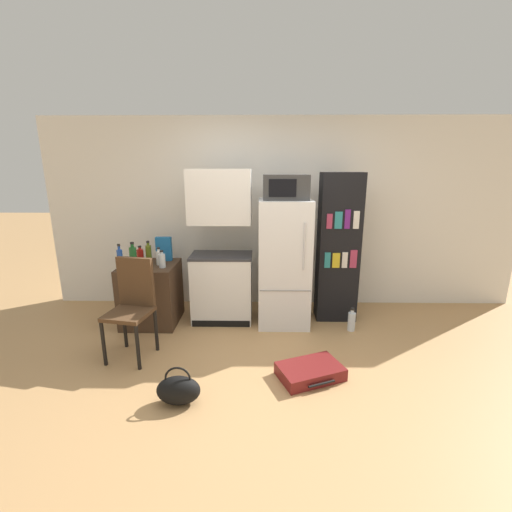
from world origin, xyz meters
TOP-DOWN VIEW (x-y plane):
  - ground_plane at (0.00, 0.00)m, footprint 24.00×24.00m
  - wall_back at (0.20, 2.00)m, footprint 6.40×0.10m
  - side_table at (-1.46, 1.28)m, footprint 0.65×0.64m
  - kitchen_hutch at (-0.59, 1.37)m, footprint 0.75×0.47m
  - refrigerator at (0.17, 1.31)m, footprint 0.61×0.61m
  - microwave at (0.17, 1.31)m, footprint 0.52×0.40m
  - bookshelf at (0.85, 1.45)m, footprint 0.49×0.31m
  - bottle_olive_oil at (-1.49, 1.40)m, footprint 0.07×0.07m
  - bottle_clear_short at (-1.26, 1.16)m, footprint 0.08×0.08m
  - bottle_green_tall at (-1.62, 1.22)m, footprint 0.08×0.08m
  - bottle_milk_white at (-1.33, 1.28)m, footprint 0.07×0.07m
  - bottle_blue_soda at (-1.70, 1.02)m, footprint 0.06×0.06m
  - bottle_ketchup_red at (-1.60, 1.39)m, footprint 0.08×0.08m
  - bowl at (-1.42, 1.03)m, footprint 0.12×0.12m
  - cereal_box at (-1.33, 1.48)m, footprint 0.19×0.07m
  - chair at (-1.40, 0.53)m, footprint 0.47×0.47m
  - suitcase_large_flat at (0.35, 0.12)m, footprint 0.67×0.55m
  - handbag at (-0.77, -0.26)m, footprint 0.36×0.20m
  - water_bottle_front at (0.97, 1.07)m, footprint 0.09×0.09m

SIDE VIEW (x-z plane):
  - ground_plane at x=0.00m, z-range 0.00..0.00m
  - suitcase_large_flat at x=0.35m, z-range 0.00..0.12m
  - water_bottle_front at x=0.97m, z-range -0.02..0.26m
  - handbag at x=-0.77m, z-range -0.04..0.29m
  - side_table at x=-1.46m, z-range 0.00..0.75m
  - chair at x=-1.40m, z-range 0.09..1.10m
  - bowl at x=-1.42m, z-range 0.75..0.78m
  - refrigerator at x=0.17m, z-range 0.00..1.53m
  - bottle_clear_short at x=-1.26m, z-range 0.73..0.93m
  - bottle_ketchup_red at x=-1.60m, z-range 0.73..0.94m
  - bottle_milk_white at x=-1.33m, z-range 0.73..0.94m
  - bottle_olive_oil at x=-1.49m, z-range 0.73..0.99m
  - kitchen_hutch at x=-0.59m, z-range -0.07..1.80m
  - bottle_green_tall at x=-1.62m, z-range 0.72..1.01m
  - bottle_blue_soda at x=-1.70m, z-range 0.72..1.03m
  - cereal_box at x=-1.33m, z-range 0.75..1.05m
  - bookshelf at x=0.85m, z-range 0.00..1.83m
  - wall_back at x=0.20m, z-range 0.00..2.53m
  - microwave at x=0.17m, z-range 1.53..1.81m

